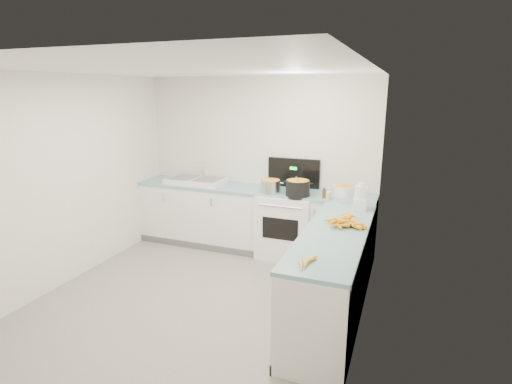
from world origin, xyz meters
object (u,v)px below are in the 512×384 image
(sink, at_px, (196,180))
(food_processor, at_px, (361,198))
(spice_jar, at_px, (329,196))
(mixing_bowl, at_px, (344,191))
(stove, at_px, (287,223))
(black_pot, at_px, (298,189))
(extract_bottle, at_px, (324,194))
(steel_pot, at_px, (271,187))

(sink, xyz_separation_m, food_processor, (2.49, -0.53, 0.10))
(sink, xyz_separation_m, spice_jar, (2.06, -0.23, 0.01))
(mixing_bowl, bearing_deg, stove, -175.86)
(black_pot, height_order, extract_bottle, black_pot)
(stove, relative_size, extract_bottle, 11.78)
(stove, xyz_separation_m, black_pot, (0.19, -0.17, 0.56))
(sink, xyz_separation_m, black_pot, (1.64, -0.18, 0.06))
(sink, bearing_deg, black_pot, -6.36)
(stove, height_order, extract_bottle, stove)
(spice_jar, xyz_separation_m, food_processor, (0.42, -0.30, 0.09))
(steel_pot, bearing_deg, black_pot, -2.08)
(extract_bottle, bearing_deg, food_processor, -34.48)
(black_pot, xyz_separation_m, mixing_bowl, (0.58, 0.22, -0.03))
(sink, relative_size, food_processor, 2.68)
(extract_bottle, relative_size, food_processor, 0.36)
(stove, xyz_separation_m, mixing_bowl, (0.76, 0.06, 0.53))
(sink, xyz_separation_m, extract_bottle, (1.99, -0.19, 0.02))
(food_processor, bearing_deg, black_pot, 157.84)
(stove, distance_m, black_pot, 0.61)
(food_processor, bearing_deg, mixing_bowl, 115.79)
(black_pot, distance_m, extract_bottle, 0.36)
(black_pot, bearing_deg, sink, 173.64)
(sink, height_order, extract_bottle, sink)
(black_pot, height_order, mixing_bowl, black_pot)
(stove, height_order, food_processor, stove)
(extract_bottle, xyz_separation_m, spice_jar, (0.07, -0.05, -0.01))
(steel_pot, bearing_deg, mixing_bowl, 12.22)
(black_pot, relative_size, food_processor, 1.00)
(sink, bearing_deg, food_processor, -12.02)
(mixing_bowl, xyz_separation_m, spice_jar, (-0.15, -0.27, -0.02))
(food_processor, bearing_deg, sink, 167.98)
(stove, distance_m, extract_bottle, 0.77)
(sink, bearing_deg, mixing_bowl, 1.02)
(stove, bearing_deg, steel_pot, -142.23)
(spice_jar, bearing_deg, stove, 160.55)
(sink, relative_size, steel_pot, 3.14)
(spice_jar, bearing_deg, extract_bottle, 148.61)
(sink, bearing_deg, stove, -0.62)
(sink, distance_m, spice_jar, 2.08)
(stove, xyz_separation_m, sink, (-1.45, 0.02, 0.50))
(steel_pot, xyz_separation_m, spice_jar, (0.81, -0.06, -0.04))
(extract_bottle, distance_m, food_processor, 0.61)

